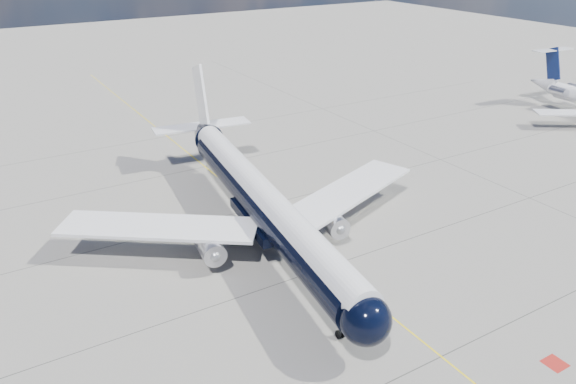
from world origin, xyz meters
name	(u,v)px	position (x,y,z in m)	size (l,w,h in m)	color
ground	(237,193)	(0.00, 30.00, 0.00)	(320.00, 320.00, 0.00)	gray
taxiway_centerline	(256,208)	(0.00, 25.00, 0.00)	(0.16, 160.00, 0.01)	yellow
red_marking	(555,363)	(6.80, -10.00, 0.00)	(1.60, 1.60, 0.01)	maroon
main_airliner	(260,199)	(-2.81, 18.75, 4.45)	(40.38, 49.53, 14.33)	black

